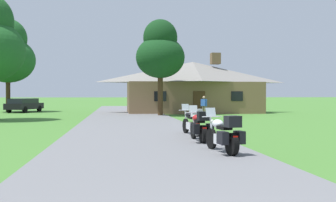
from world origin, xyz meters
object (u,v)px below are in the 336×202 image
(motorcycle_white_nearest_to_camera, at_px, (225,134))
(tree_by_lodge_front, at_px, (160,52))
(tree_left_far, at_px, (8,54))
(parked_black_suv_far_left, at_px, (24,105))
(bystander_blue_shirt_near_lodge, at_px, (204,105))
(motorcycle_black_farthest_in_row, at_px, (192,122))
(motorcycle_red_second_in_row, at_px, (200,127))

(motorcycle_white_nearest_to_camera, distance_m, tree_by_lodge_front, 22.19)
(tree_by_lodge_front, relative_size, tree_left_far, 0.85)
(tree_by_lodge_front, height_order, parked_black_suv_far_left, tree_by_lodge_front)
(bystander_blue_shirt_near_lodge, height_order, parked_black_suv_far_left, bystander_blue_shirt_near_lodge)
(motorcycle_white_nearest_to_camera, xyz_separation_m, motorcycle_black_farthest_in_row, (0.04, 5.29, 0.01))
(parked_black_suv_far_left, bearing_deg, tree_by_lodge_front, -16.64)
(motorcycle_red_second_in_row, xyz_separation_m, tree_left_far, (-13.98, 28.07, 5.35))
(bystander_blue_shirt_near_lodge, distance_m, parked_black_suv_far_left, 19.12)
(motorcycle_red_second_in_row, distance_m, motorcycle_black_farthest_in_row, 2.41)
(motorcycle_white_nearest_to_camera, bearing_deg, parked_black_suv_far_left, 102.55)
(motorcycle_red_second_in_row, relative_size, bystander_blue_shirt_near_lodge, 1.25)
(tree_left_far, bearing_deg, motorcycle_black_farthest_in_row, -61.15)
(motorcycle_white_nearest_to_camera, distance_m, motorcycle_red_second_in_row, 2.89)
(motorcycle_black_farthest_in_row, height_order, tree_by_lodge_front, tree_by_lodge_front)
(parked_black_suv_far_left, bearing_deg, tree_left_far, 175.03)
(motorcycle_black_farthest_in_row, xyz_separation_m, tree_by_lodge_front, (0.47, 16.38, 4.74))
(motorcycle_white_nearest_to_camera, distance_m, bystander_blue_shirt_near_lodge, 20.57)
(bystander_blue_shirt_near_lodge, height_order, tree_by_lodge_front, tree_by_lodge_front)
(motorcycle_red_second_in_row, distance_m, bystander_blue_shirt_near_lodge, 17.77)
(tree_left_far, relative_size, parked_black_suv_far_left, 1.93)
(tree_left_far, xyz_separation_m, parked_black_suv_far_left, (1.74, -0.70, -5.18))
(motorcycle_black_farthest_in_row, height_order, bystander_blue_shirt_near_lodge, bystander_blue_shirt_near_lodge)
(motorcycle_red_second_in_row, bearing_deg, parked_black_suv_far_left, 111.75)
(motorcycle_white_nearest_to_camera, bearing_deg, motorcycle_black_farthest_in_row, 79.84)
(motorcycle_red_second_in_row, relative_size, tree_by_lodge_front, 0.26)
(motorcycle_black_farthest_in_row, xyz_separation_m, tree_left_far, (-14.14, 25.67, 5.34))
(motorcycle_white_nearest_to_camera, bearing_deg, tree_by_lodge_front, 78.97)
(motorcycle_black_farthest_in_row, bearing_deg, motorcycle_red_second_in_row, -101.43)
(motorcycle_red_second_in_row, relative_size, parked_black_suv_far_left, 0.42)
(motorcycle_white_nearest_to_camera, bearing_deg, motorcycle_red_second_in_row, 82.80)
(motorcycle_white_nearest_to_camera, relative_size, motorcycle_black_farthest_in_row, 1.00)
(motorcycle_black_farthest_in_row, bearing_deg, motorcycle_white_nearest_to_camera, -97.88)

